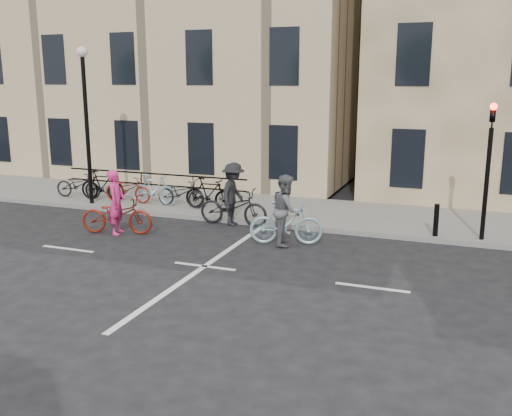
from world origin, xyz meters
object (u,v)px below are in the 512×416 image
(traffic_light, at_px, (489,155))
(cyclist_grey, at_px, (286,216))
(lamp_post, at_px, (86,106))
(cyclist_pink, at_px, (117,212))
(cyclist_dark, at_px, (233,201))

(traffic_light, bearing_deg, cyclist_grey, -159.51)
(traffic_light, height_order, lamp_post, lamp_post)
(lamp_post, bearing_deg, traffic_light, -0.27)
(cyclist_pink, xyz_separation_m, cyclist_dark, (2.76, 2.10, 0.11))
(lamp_post, bearing_deg, cyclist_grey, -13.89)
(cyclist_pink, relative_size, cyclist_grey, 1.07)
(lamp_post, xyz_separation_m, cyclist_pink, (2.83, -2.60, -2.84))
(cyclist_pink, distance_m, cyclist_grey, 4.95)
(lamp_post, height_order, cyclist_dark, lamp_post)
(traffic_light, height_order, cyclist_grey, traffic_light)
(lamp_post, bearing_deg, cyclist_pink, -42.58)
(traffic_light, height_order, cyclist_pink, traffic_light)
(traffic_light, relative_size, cyclist_dark, 1.78)
(traffic_light, xyz_separation_m, lamp_post, (-12.70, 0.06, 1.04))
(traffic_light, xyz_separation_m, cyclist_pink, (-9.87, -2.54, -1.81))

